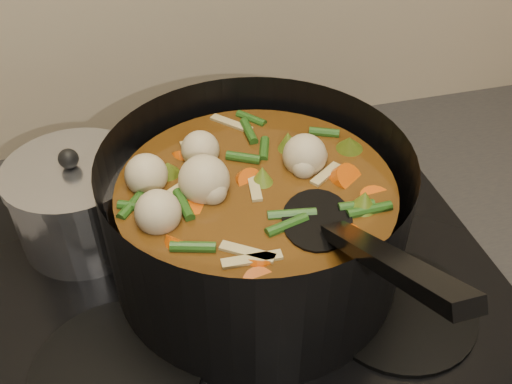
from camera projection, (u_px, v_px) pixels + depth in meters
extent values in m
cube|color=black|center=(237.00, 279.00, 0.75)|extent=(2.64, 0.64, 0.05)
cube|color=black|center=(237.00, 261.00, 0.73)|extent=(0.62, 0.54, 0.02)
cylinder|color=black|center=(116.00, 371.00, 0.60)|extent=(0.18, 0.18, 0.01)
cylinder|color=black|center=(397.00, 308.00, 0.66)|extent=(0.18, 0.18, 0.01)
cylinder|color=black|center=(102.00, 210.00, 0.79)|extent=(0.18, 0.18, 0.01)
cylinder|color=black|center=(321.00, 173.00, 0.85)|extent=(0.18, 0.18, 0.01)
cylinder|color=black|center=(256.00, 215.00, 0.66)|extent=(0.39, 0.39, 0.17)
cylinder|color=black|center=(256.00, 262.00, 0.71)|extent=(0.34, 0.34, 0.01)
cylinder|color=#56360E|center=(256.00, 224.00, 0.67)|extent=(0.31, 0.31, 0.12)
cylinder|color=#E2490A|center=(295.00, 182.00, 0.64)|extent=(0.03, 0.04, 0.03)
cylinder|color=#E2490A|center=(280.00, 148.00, 0.69)|extent=(0.05, 0.04, 0.03)
cylinder|color=#E2490A|center=(205.00, 137.00, 0.71)|extent=(0.05, 0.05, 0.03)
cylinder|color=#E2490A|center=(199.00, 186.00, 0.63)|extent=(0.04, 0.04, 0.03)
cylinder|color=#E2490A|center=(193.00, 237.00, 0.57)|extent=(0.04, 0.04, 0.03)
cylinder|color=#E2490A|center=(267.00, 215.00, 0.60)|extent=(0.05, 0.05, 0.03)
cylinder|color=#E2490A|center=(327.00, 206.00, 0.61)|extent=(0.04, 0.04, 0.03)
cylinder|color=#E2490A|center=(339.00, 154.00, 0.68)|extent=(0.04, 0.04, 0.03)
cylinder|color=#E2490A|center=(259.00, 154.00, 0.68)|extent=(0.05, 0.05, 0.03)
cylinder|color=#E2490A|center=(192.00, 154.00, 0.68)|extent=(0.05, 0.05, 0.03)
cylinder|color=#E2490A|center=(215.00, 195.00, 0.62)|extent=(0.04, 0.03, 0.03)
sphere|color=beige|center=(318.00, 167.00, 0.63)|extent=(0.05, 0.05, 0.05)
sphere|color=beige|center=(237.00, 141.00, 0.67)|extent=(0.05, 0.05, 0.05)
sphere|color=beige|center=(193.00, 193.00, 0.60)|extent=(0.05, 0.05, 0.05)
sphere|color=beige|center=(286.00, 218.00, 0.57)|extent=(0.05, 0.05, 0.05)
sphere|color=beige|center=(312.00, 159.00, 0.65)|extent=(0.05, 0.05, 0.05)
cone|color=#596C1B|center=(297.00, 239.00, 0.56)|extent=(0.05, 0.05, 0.04)
cone|color=#596C1B|center=(331.00, 157.00, 0.66)|extent=(0.05, 0.05, 0.04)
cone|color=#596C1B|center=(214.00, 138.00, 0.69)|extent=(0.05, 0.05, 0.04)
cone|color=#596C1B|center=(177.00, 216.00, 0.58)|extent=(0.05, 0.05, 0.04)
cone|color=#596C1B|center=(316.00, 231.00, 0.56)|extent=(0.05, 0.05, 0.04)
cylinder|color=#255318|center=(277.00, 158.00, 0.66)|extent=(0.01, 0.05, 0.01)
cylinder|color=#255318|center=(226.00, 127.00, 0.71)|extent=(0.04, 0.04, 0.01)
cylinder|color=#255318|center=(180.00, 162.00, 0.66)|extent=(0.05, 0.02, 0.01)
cylinder|color=#255318|center=(192.00, 200.00, 0.60)|extent=(0.03, 0.05, 0.01)
cylinder|color=#255318|center=(238.00, 214.00, 0.59)|extent=(0.03, 0.05, 0.01)
cylinder|color=#255318|center=(310.00, 253.00, 0.55)|extent=(0.05, 0.02, 0.01)
cylinder|color=#255318|center=(342.00, 200.00, 0.60)|extent=(0.04, 0.04, 0.01)
cylinder|color=#255318|center=(312.00, 163.00, 0.65)|extent=(0.01, 0.05, 0.01)
cylinder|color=#255318|center=(266.00, 156.00, 0.66)|extent=(0.04, 0.04, 0.01)
cylinder|color=#255318|center=(203.00, 133.00, 0.70)|extent=(0.05, 0.02, 0.01)
cylinder|color=#255318|center=(172.00, 175.00, 0.64)|extent=(0.03, 0.05, 0.01)
cylinder|color=#255318|center=(200.00, 211.00, 0.59)|extent=(0.03, 0.05, 0.01)
cylinder|color=#255318|center=(251.00, 216.00, 0.59)|extent=(0.05, 0.02, 0.01)
cylinder|color=#255318|center=(336.00, 240.00, 0.56)|extent=(0.04, 0.04, 0.01)
cube|color=tan|center=(186.00, 168.00, 0.65)|extent=(0.05, 0.01, 0.00)
cube|color=tan|center=(205.00, 226.00, 0.57)|extent=(0.02, 0.05, 0.00)
cube|color=tan|center=(305.00, 228.00, 0.57)|extent=(0.05, 0.04, 0.00)
cube|color=tan|center=(327.00, 169.00, 0.65)|extent=(0.04, 0.04, 0.00)
cube|color=tan|center=(255.00, 139.00, 0.69)|extent=(0.03, 0.05, 0.00)
cube|color=tan|center=(184.00, 170.00, 0.64)|extent=(0.05, 0.02, 0.00)
cube|color=tan|center=(209.00, 228.00, 0.57)|extent=(0.01, 0.05, 0.00)
ellipsoid|color=black|center=(317.00, 221.00, 0.58)|extent=(0.10, 0.11, 0.01)
cube|color=black|center=(385.00, 260.00, 0.46)|extent=(0.03, 0.20, 0.13)
cylinder|color=silver|center=(81.00, 206.00, 0.72)|extent=(0.16, 0.16, 0.10)
cylinder|color=silver|center=(72.00, 171.00, 0.68)|extent=(0.17, 0.17, 0.01)
sphere|color=black|center=(68.00, 159.00, 0.67)|extent=(0.02, 0.02, 0.02)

